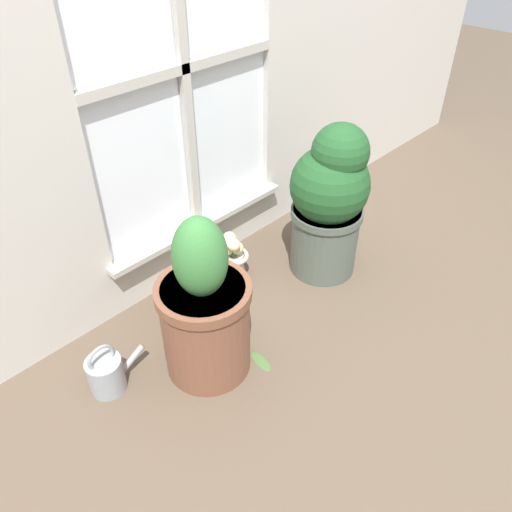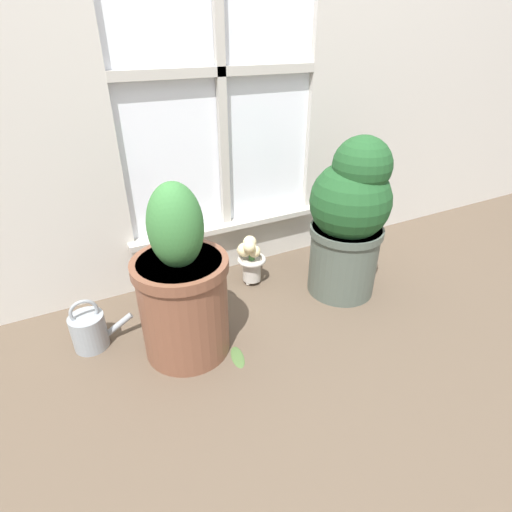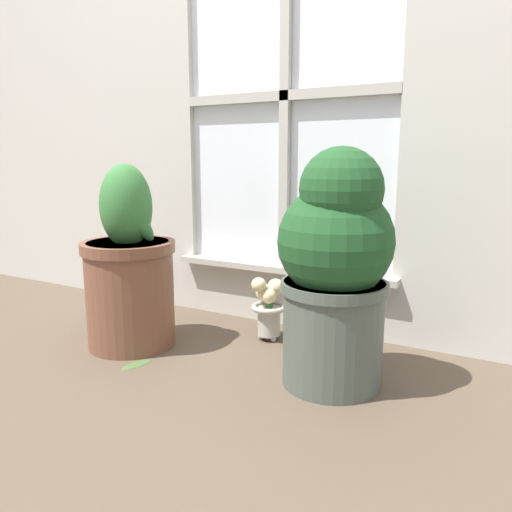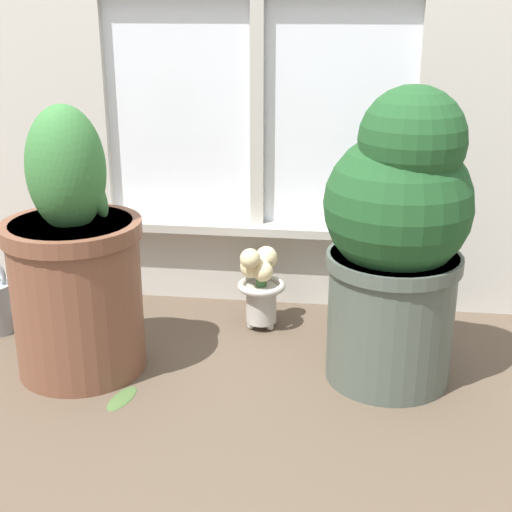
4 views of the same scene
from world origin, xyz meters
The scene contains 5 objects.
ground_plane centered at (0.00, 0.00, 0.00)m, with size 10.00×10.00×0.00m, color brown.
potted_plant_left centered at (-0.36, 0.14, 0.26)m, with size 0.32×0.32×0.63m.
potted_plant_right centered at (0.36, 0.19, 0.35)m, with size 0.32×0.32×0.67m.
flower_vase centered at (0.03, 0.42, 0.13)m, with size 0.13×0.13×0.23m.
fallen_leaf centered at (-0.22, 0.01, 0.00)m, with size 0.07×0.12×0.01m.
Camera 4 is at (0.25, -1.31, 0.83)m, focal length 50.00 mm.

